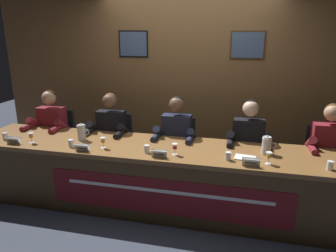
% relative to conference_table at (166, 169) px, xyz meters
% --- Properties ---
extents(ground_plane, '(12.00, 12.00, 0.00)m').
position_rel_conference_table_xyz_m(ground_plane, '(-0.00, 0.12, -0.53)').
color(ground_plane, '#383D4C').
extents(wall_back_panelled, '(5.95, 0.14, 2.60)m').
position_rel_conference_table_xyz_m(wall_back_panelled, '(-0.00, 1.42, 0.77)').
color(wall_back_panelled, brown).
rests_on(wall_back_panelled, ground_plane).
extents(conference_table, '(4.75, 0.84, 0.75)m').
position_rel_conference_table_xyz_m(conference_table, '(0.00, 0.00, 0.00)').
color(conference_table, brown).
rests_on(conference_table, ground_plane).
extents(chair_far_left, '(0.44, 0.45, 0.92)m').
position_rel_conference_table_xyz_m(chair_far_left, '(-1.78, 0.73, -0.08)').
color(chair_far_left, black).
rests_on(chair_far_left, ground_plane).
extents(panelist_far_left, '(0.51, 0.48, 1.24)m').
position_rel_conference_table_xyz_m(panelist_far_left, '(-1.78, 0.53, 0.19)').
color(panelist_far_left, black).
rests_on(panelist_far_left, ground_plane).
extents(nameplate_far_left, '(0.18, 0.06, 0.08)m').
position_rel_conference_table_xyz_m(nameplate_far_left, '(-1.78, -0.18, 0.26)').
color(nameplate_far_left, white).
rests_on(nameplate_far_left, conference_table).
extents(juice_glass_far_left, '(0.06, 0.06, 0.12)m').
position_rel_conference_table_xyz_m(juice_glass_far_left, '(-1.59, -0.11, 0.31)').
color(juice_glass_far_left, white).
rests_on(juice_glass_far_left, conference_table).
extents(water_cup_far_left, '(0.06, 0.06, 0.08)m').
position_rel_conference_table_xyz_m(water_cup_far_left, '(-1.98, -0.07, 0.26)').
color(water_cup_far_left, silver).
rests_on(water_cup_far_left, conference_table).
extents(chair_left, '(0.44, 0.45, 0.92)m').
position_rel_conference_table_xyz_m(chair_left, '(-0.89, 0.73, -0.08)').
color(chair_left, black).
rests_on(chair_left, ground_plane).
extents(panelist_left, '(0.51, 0.48, 1.24)m').
position_rel_conference_table_xyz_m(panelist_left, '(-0.89, 0.53, 0.19)').
color(panelist_left, black).
rests_on(panelist_left, ground_plane).
extents(nameplate_left, '(0.16, 0.06, 0.08)m').
position_rel_conference_table_xyz_m(nameplate_left, '(-0.89, -0.21, 0.26)').
color(nameplate_left, white).
rests_on(nameplate_left, conference_table).
extents(juice_glass_left, '(0.06, 0.06, 0.12)m').
position_rel_conference_table_xyz_m(juice_glass_left, '(-0.70, -0.07, 0.31)').
color(juice_glass_left, white).
rests_on(juice_glass_left, conference_table).
extents(water_cup_left, '(0.06, 0.06, 0.08)m').
position_rel_conference_table_xyz_m(water_cup_left, '(-1.07, -0.12, 0.26)').
color(water_cup_left, silver).
rests_on(water_cup_left, conference_table).
extents(chair_center, '(0.44, 0.45, 0.92)m').
position_rel_conference_table_xyz_m(chair_center, '(-0.00, 0.73, -0.08)').
color(chair_center, black).
rests_on(chair_center, ground_plane).
extents(panelist_center, '(0.51, 0.48, 1.24)m').
position_rel_conference_table_xyz_m(panelist_center, '(-0.00, 0.53, 0.19)').
color(panelist_center, black).
rests_on(panelist_center, ground_plane).
extents(nameplate_center, '(0.17, 0.06, 0.08)m').
position_rel_conference_table_xyz_m(nameplate_center, '(-0.02, -0.19, 0.26)').
color(nameplate_center, white).
rests_on(nameplate_center, conference_table).
extents(juice_glass_center, '(0.06, 0.06, 0.12)m').
position_rel_conference_table_xyz_m(juice_glass_center, '(0.12, -0.08, 0.31)').
color(juice_glass_center, white).
rests_on(juice_glass_center, conference_table).
extents(water_cup_center, '(0.06, 0.06, 0.08)m').
position_rel_conference_table_xyz_m(water_cup_center, '(-0.19, -0.09, 0.26)').
color(water_cup_center, silver).
rests_on(water_cup_center, conference_table).
extents(chair_right, '(0.44, 0.45, 0.92)m').
position_rel_conference_table_xyz_m(chair_right, '(0.89, 0.73, -0.08)').
color(chair_right, black).
rests_on(chair_right, ground_plane).
extents(panelist_right, '(0.51, 0.48, 1.24)m').
position_rel_conference_table_xyz_m(panelist_right, '(0.89, 0.53, 0.19)').
color(panelist_right, black).
rests_on(panelist_right, ground_plane).
extents(nameplate_right, '(0.17, 0.06, 0.08)m').
position_rel_conference_table_xyz_m(nameplate_right, '(0.90, -0.20, 0.26)').
color(nameplate_right, white).
rests_on(nameplate_right, conference_table).
extents(juice_glass_right, '(0.06, 0.06, 0.12)m').
position_rel_conference_table_xyz_m(juice_glass_right, '(1.07, -0.11, 0.31)').
color(juice_glass_right, white).
rests_on(juice_glass_right, conference_table).
extents(water_cup_right, '(0.06, 0.06, 0.08)m').
position_rel_conference_table_xyz_m(water_cup_right, '(0.68, -0.10, 0.26)').
color(water_cup_right, silver).
rests_on(water_cup_right, conference_table).
extents(chair_far_right, '(0.44, 0.45, 0.92)m').
position_rel_conference_table_xyz_m(chair_far_right, '(1.78, 0.73, -0.08)').
color(chair_far_right, black).
rests_on(chair_far_right, ground_plane).
extents(panelist_far_right, '(0.51, 0.48, 1.24)m').
position_rel_conference_table_xyz_m(panelist_far_right, '(1.78, 0.53, 0.19)').
color(panelist_far_right, black).
rests_on(panelist_far_right, ground_plane).
extents(water_cup_far_right, '(0.06, 0.06, 0.08)m').
position_rel_conference_table_xyz_m(water_cup_far_right, '(1.63, -0.11, 0.26)').
color(water_cup_far_right, silver).
rests_on(water_cup_far_right, conference_table).
extents(water_pitcher_left_side, '(0.15, 0.10, 0.21)m').
position_rel_conference_table_xyz_m(water_pitcher_left_side, '(-1.07, 0.13, 0.31)').
color(water_pitcher_left_side, silver).
rests_on(water_pitcher_left_side, conference_table).
extents(water_pitcher_right_side, '(0.15, 0.10, 0.21)m').
position_rel_conference_table_xyz_m(water_pitcher_right_side, '(1.07, 0.17, 0.31)').
color(water_pitcher_right_side, silver).
rests_on(water_pitcher_right_side, conference_table).
extents(document_stack_right, '(0.23, 0.18, 0.01)m').
position_rel_conference_table_xyz_m(document_stack_right, '(0.85, -0.01, 0.23)').
color(document_stack_right, white).
rests_on(document_stack_right, conference_table).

